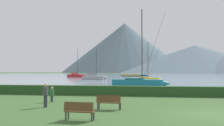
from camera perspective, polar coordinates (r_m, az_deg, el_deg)
name	(u,v)px	position (r m, az deg, el deg)	size (l,w,h in m)	color
ground_plane	(213,115)	(16.06, 21.50, -10.67)	(1000.00, 1000.00, 0.00)	#3D602D
harbor_water	(159,75)	(152.55, 10.25, -2.73)	(320.00, 246.00, 0.00)	#8499A8
hedge_line	(188,91)	(26.78, 16.34, -6.05)	(80.00, 1.20, 0.99)	#284C23
sailboat_slip_2	(77,76)	(106.76, -7.85, -2.77)	(8.53, 3.82, 11.68)	red
sailboat_slip_3	(139,82)	(40.44, 5.91, -4.30)	(9.01, 3.33, 12.20)	#19707A
sailboat_slip_4	(146,80)	(59.13, 7.54, -3.64)	(7.43, 2.98, 9.14)	gold
sailboat_slip_7	(95,77)	(75.81, -3.82, -3.20)	(8.39, 4.51, 8.89)	#9E9EA3
park_bench_near_path	(109,102)	(16.95, -0.70, -8.51)	(1.63, 0.58, 0.95)	brown
park_bench_under_tree	(79,110)	(13.38, -7.25, -10.30)	(1.57, 0.59, 0.95)	brown
person_seated_viewer	(52,94)	(21.67, -13.14, -6.58)	(0.36, 0.57, 1.25)	#2D3347
person_standing_walker	(45,93)	(18.58, -14.48, -6.49)	(0.36, 0.56, 1.65)	#2D3347
distant_hill_west_ridge	(195,59)	(401.72, 17.84, 0.82)	(251.20, 251.20, 40.85)	slate
distant_hill_far_shoulder	(125,48)	(435.53, 2.82, 3.35)	(210.34, 210.34, 83.44)	slate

